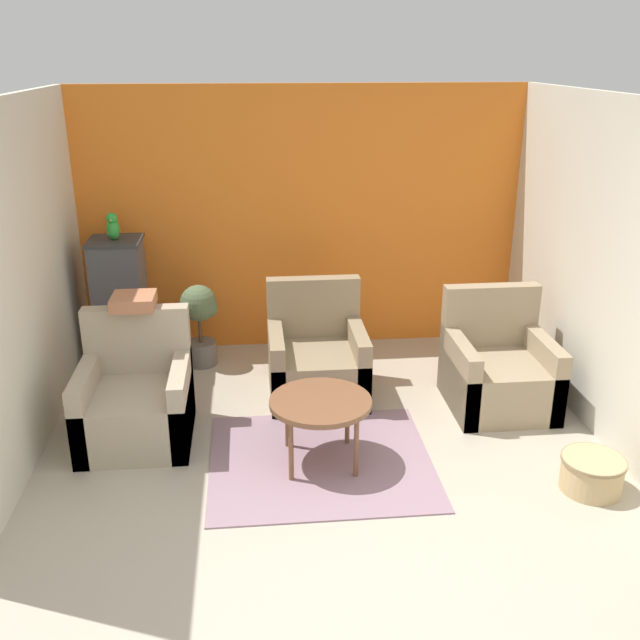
# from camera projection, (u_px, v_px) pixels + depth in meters

# --- Properties ---
(ground_plane) EXTENTS (20.00, 20.00, 0.00)m
(ground_plane) POSITION_uv_depth(u_px,v_px,m) (349.00, 563.00, 4.21)
(ground_plane) COLOR #B2A893
(ground_plane) RESTS_ON ground
(wall_back_accent) EXTENTS (4.38, 0.06, 2.55)m
(wall_back_accent) POSITION_uv_depth(u_px,v_px,m) (302.00, 220.00, 6.95)
(wall_back_accent) COLOR orange
(wall_back_accent) RESTS_ON ground_plane
(wall_left) EXTENTS (0.06, 3.41, 2.55)m
(wall_left) POSITION_uv_depth(u_px,v_px,m) (23.00, 281.00, 5.14)
(wall_left) COLOR beige
(wall_left) RESTS_ON ground_plane
(wall_right) EXTENTS (0.06, 3.41, 2.55)m
(wall_right) POSITION_uv_depth(u_px,v_px,m) (596.00, 264.00, 5.54)
(wall_right) COLOR beige
(wall_right) RESTS_ON ground_plane
(area_rug) EXTENTS (1.62, 1.44, 0.01)m
(area_rug) POSITION_uv_depth(u_px,v_px,m) (320.00, 461.00, 5.24)
(area_rug) COLOR gray
(area_rug) RESTS_ON ground_plane
(coffee_table) EXTENTS (0.74, 0.74, 0.51)m
(coffee_table) POSITION_uv_depth(u_px,v_px,m) (320.00, 405.00, 5.08)
(coffee_table) COLOR brown
(coffee_table) RESTS_ON ground_plane
(armchair_left) EXTENTS (0.82, 0.85, 0.97)m
(armchair_left) POSITION_uv_depth(u_px,v_px,m) (136.00, 402.00, 5.48)
(armchair_left) COLOR tan
(armchair_left) RESTS_ON ground_plane
(armchair_right) EXTENTS (0.82, 0.85, 0.97)m
(armchair_right) POSITION_uv_depth(u_px,v_px,m) (498.00, 372.00, 5.99)
(armchair_right) COLOR #9E896B
(armchair_right) RESTS_ON ground_plane
(armchair_middle) EXTENTS (0.82, 0.85, 0.97)m
(armchair_middle) POSITION_uv_depth(u_px,v_px,m) (317.00, 362.00, 6.19)
(armchair_middle) COLOR #8E7A5B
(armchair_middle) RESTS_ON ground_plane
(birdcage) EXTENTS (0.55, 0.55, 1.25)m
(birdcage) POSITION_uv_depth(u_px,v_px,m) (121.00, 308.00, 6.58)
(birdcage) COLOR #353539
(birdcage) RESTS_ON ground_plane
(parrot) EXTENTS (0.12, 0.21, 0.25)m
(parrot) POSITION_uv_depth(u_px,v_px,m) (113.00, 227.00, 6.31)
(parrot) COLOR green
(parrot) RESTS_ON birdcage
(potted_plant) EXTENTS (0.38, 0.34, 0.79)m
(potted_plant) POSITION_uv_depth(u_px,v_px,m) (199.00, 317.00, 6.70)
(potted_plant) COLOR #66605B
(potted_plant) RESTS_ON ground_plane
(wicker_basket) EXTENTS (0.43, 0.43, 0.24)m
(wicker_basket) POSITION_uv_depth(u_px,v_px,m) (592.00, 473.00, 4.87)
(wicker_basket) COLOR tan
(wicker_basket) RESTS_ON ground_plane
(throw_pillow) EXTENTS (0.33, 0.33, 0.10)m
(throw_pillow) POSITION_uv_depth(u_px,v_px,m) (134.00, 301.00, 5.51)
(throw_pillow) COLOR #B2704C
(throw_pillow) RESTS_ON armchair_left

